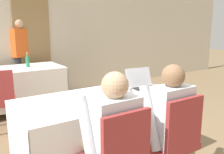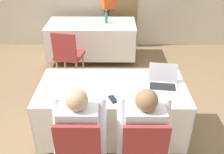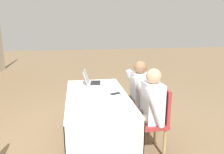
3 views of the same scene
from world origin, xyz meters
name	(u,v)px [view 1 (image 1 of 3)]	position (x,y,z in m)	size (l,w,h in m)	color
wall_back	(22,31)	(0.00, 3.02, 1.35)	(12.00, 0.06, 2.70)	beige
curtain_panel	(32,32)	(0.17, 2.96, 1.33)	(0.72, 0.04, 2.65)	olive
conference_table_near	(101,113)	(0.00, 0.00, 0.57)	(1.72, 0.84, 0.75)	white
conference_table_far	(11,79)	(-0.42, 2.27, 0.57)	(1.72, 0.84, 0.75)	white
laptop	(143,85)	(0.58, 0.01, 0.80)	(0.37, 0.34, 0.23)	#B7B7BC
cell_phone	(116,103)	(0.01, -0.26, 0.76)	(0.11, 0.16, 0.01)	black
paper_beside_laptop	(100,98)	(-0.03, -0.04, 0.75)	(0.26, 0.33, 0.00)	white
water_bottle	(28,60)	(-0.13, 2.28, 0.87)	(0.06, 0.06, 0.25)	#288456
chair_near_right	(172,139)	(0.30, -0.73, 0.50)	(0.44, 0.44, 0.90)	tan
person_checkered_shirt	(109,134)	(-0.30, -0.62, 0.66)	(0.50, 0.52, 1.16)	#665B4C
person_white_shirt	(165,118)	(0.30, -0.62, 0.66)	(0.50, 0.52, 1.16)	#665B4C
person_red_shirt	(21,54)	(-0.06, 2.99, 0.91)	(0.39, 0.31, 1.59)	#33333D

